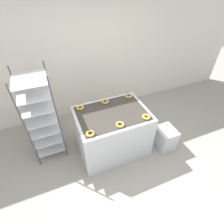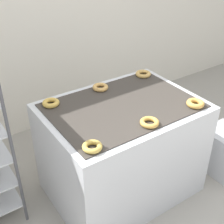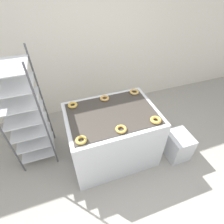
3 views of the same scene
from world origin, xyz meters
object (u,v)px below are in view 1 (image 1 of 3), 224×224
at_px(donut_near_left, 90,134).
at_px(donut_near_right, 146,117).
at_px(donut_far_center, 105,101).
at_px(glaze_bin, 165,138).
at_px(fryer_machine, 112,132).
at_px(donut_far_left, 80,108).
at_px(donut_near_center, 120,124).
at_px(donut_far_right, 129,96).
at_px(baking_rack_cart, 42,116).

distance_m(donut_near_left, donut_near_right, 0.95).
bearing_deg(donut_far_center, donut_near_left, -126.04).
bearing_deg(glaze_bin, fryer_machine, 160.44).
relative_size(donut_near_left, donut_far_left, 0.97).
bearing_deg(donut_far_center, donut_near_center, -89.79).
xyz_separation_m(donut_near_center, donut_far_right, (0.47, 0.66, 0.00)).
relative_size(donut_near_right, donut_far_center, 1.03).
height_order(baking_rack_cart, donut_far_right, baking_rack_cart).
xyz_separation_m(donut_near_center, donut_far_left, (-0.47, 0.65, 0.00)).
distance_m(donut_near_left, donut_near_center, 0.49).
bearing_deg(donut_far_left, baking_rack_cart, 172.48).
distance_m(fryer_machine, donut_far_center, 0.57).
distance_m(glaze_bin, donut_near_left, 1.62).
xyz_separation_m(baking_rack_cart, donut_far_center, (1.12, -0.08, 0.05)).
bearing_deg(donut_far_center, fryer_machine, -90.16).
height_order(fryer_machine, donut_far_left, donut_far_left).
relative_size(donut_near_center, donut_near_right, 0.99).
relative_size(fryer_machine, glaze_bin, 2.82).
distance_m(fryer_machine, glaze_bin, 1.06).
xyz_separation_m(fryer_machine, donut_near_right, (0.47, -0.33, 0.47)).
bearing_deg(donut_near_center, donut_far_right, 54.36).
height_order(donut_far_left, donut_far_center, donut_far_left).
distance_m(glaze_bin, donut_near_center, 1.20).
relative_size(fryer_machine, donut_far_left, 9.18).
relative_size(donut_near_center, donut_far_center, 1.02).
bearing_deg(donut_far_right, fryer_machine, -145.08).
height_order(donut_near_left, donut_near_center, same).
bearing_deg(fryer_machine, donut_far_center, 89.84).
distance_m(fryer_machine, donut_near_right, 0.74).
bearing_deg(donut_far_center, donut_far_left, -178.93).
relative_size(fryer_machine, donut_near_center, 8.95).
distance_m(fryer_machine, donut_far_right, 0.75).
xyz_separation_m(donut_near_right, donut_far_center, (-0.47, 0.66, -0.00)).
bearing_deg(donut_near_center, donut_near_right, 0.03).
distance_m(glaze_bin, donut_near_right, 0.87).
bearing_deg(donut_far_left, donut_far_right, 0.78).
bearing_deg(baking_rack_cart, donut_near_center, -33.29).
relative_size(glaze_bin, donut_near_center, 3.17).
bearing_deg(fryer_machine, donut_far_right, 34.92).
bearing_deg(donut_near_left, donut_near_right, 0.58).
xyz_separation_m(donut_near_left, donut_near_right, (0.95, 0.01, 0.00)).
bearing_deg(baking_rack_cart, donut_far_left, -7.52).
relative_size(glaze_bin, donut_far_left, 3.26).
relative_size(fryer_machine, donut_near_right, 8.85).
bearing_deg(donut_near_left, baking_rack_cart, 130.30).
distance_m(donut_near_left, donut_far_center, 0.82).
relative_size(donut_near_left, donut_near_center, 0.95).
bearing_deg(donut_near_right, donut_far_center, 125.43).
height_order(donut_near_right, donut_far_center, donut_near_right).
bearing_deg(donut_near_center, donut_far_center, 90.21).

